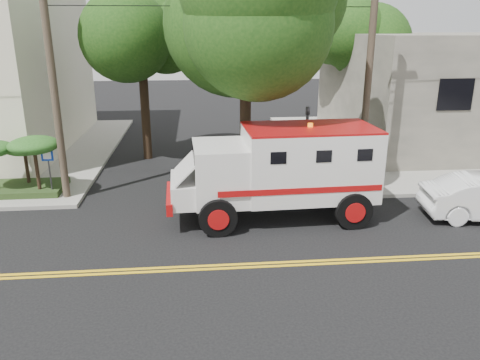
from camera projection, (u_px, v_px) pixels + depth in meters
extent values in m
plane|color=black|center=(216.00, 267.00, 13.25)|extent=(100.00, 100.00, 0.00)
cube|color=gray|center=(437.00, 143.00, 27.20)|extent=(17.00, 17.00, 0.15)
cube|color=#5E5A50|center=(465.00, 88.00, 26.85)|extent=(14.00, 12.00, 6.00)
cylinder|color=#382D23|center=(53.00, 84.00, 17.03)|extent=(0.28, 0.28, 9.00)
cylinder|color=#382D23|center=(368.00, 80.00, 18.28)|extent=(0.28, 0.28, 9.00)
cylinder|color=black|center=(245.00, 106.00, 18.44)|extent=(0.44, 0.44, 7.00)
sphere|color=#163B10|center=(246.00, 12.00, 17.36)|extent=(5.32, 5.32, 5.32)
cylinder|color=black|center=(145.00, 104.00, 23.47)|extent=(0.44, 0.44, 5.60)
sphere|color=#163B10|center=(141.00, 46.00, 22.59)|extent=(3.92, 3.92, 3.92)
sphere|color=#163B10|center=(157.00, 37.00, 22.01)|extent=(3.36, 3.36, 3.36)
cylinder|color=black|center=(344.00, 88.00, 28.22)|extent=(0.44, 0.44, 5.95)
sphere|color=#163B10|center=(348.00, 37.00, 27.30)|extent=(4.20, 4.20, 4.20)
sphere|color=#163B10|center=(367.00, 29.00, 26.67)|extent=(3.60, 3.60, 3.60)
cylinder|color=#3F3F42|center=(306.00, 153.00, 18.33)|extent=(0.12, 0.12, 3.60)
imported|color=#3F3F42|center=(307.00, 118.00, 17.91)|extent=(0.15, 0.18, 0.90)
cylinder|color=#3F3F42|center=(50.00, 175.00, 18.25)|extent=(0.06, 0.06, 2.00)
cube|color=#0C33A5|center=(47.00, 155.00, 17.95)|extent=(0.45, 0.03, 0.45)
cube|color=#1E3314|center=(24.00, 188.00, 18.93)|extent=(3.20, 2.00, 0.24)
cylinder|color=black|center=(27.00, 166.00, 19.07)|extent=(0.14, 0.14, 1.36)
ellipsoid|color=#194414|center=(24.00, 148.00, 18.83)|extent=(1.55, 1.55, 0.54)
cylinder|color=black|center=(37.00, 169.00, 18.23)|extent=(0.14, 0.14, 1.68)
ellipsoid|color=#194414|center=(34.00, 145.00, 17.94)|extent=(1.91, 1.91, 0.66)
cube|color=silver|center=(309.00, 162.00, 16.28)|extent=(4.54, 2.79, 2.39)
cube|color=silver|center=(221.00, 172.00, 15.96)|extent=(1.92, 2.57, 1.94)
cube|color=black|center=(194.00, 159.00, 15.69)|extent=(0.14, 1.94, 0.80)
cube|color=silver|center=(186.00, 189.00, 15.99)|extent=(1.11, 2.31, 0.80)
cube|color=#9B0B0D|center=(170.00, 198.00, 16.01)|extent=(0.30, 2.45, 0.40)
cube|color=#9B0B0D|center=(310.00, 128.00, 15.90)|extent=(4.54, 2.79, 0.07)
cylinder|color=black|center=(218.00, 218.00, 15.09)|extent=(1.27, 0.41, 1.25)
cylinder|color=black|center=(212.00, 191.00, 17.49)|extent=(1.27, 0.41, 1.25)
cylinder|color=black|center=(353.00, 211.00, 15.66)|extent=(1.27, 0.41, 1.25)
cylinder|color=black|center=(330.00, 186.00, 18.06)|extent=(1.27, 0.41, 1.25)
imported|color=gray|center=(332.00, 156.00, 20.65)|extent=(0.75, 0.61, 1.79)
imported|color=gray|center=(364.00, 156.00, 20.65)|extent=(1.10, 1.05, 1.80)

